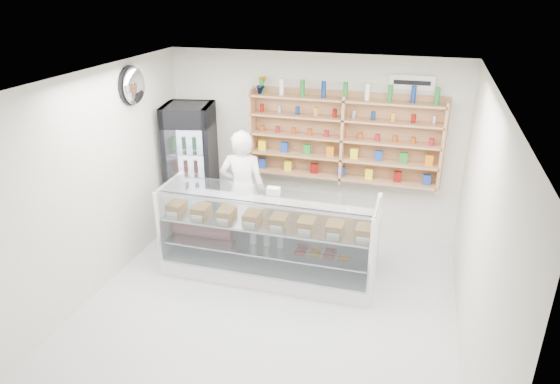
% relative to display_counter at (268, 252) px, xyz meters
% --- Properties ---
extents(room, '(5.00, 5.00, 5.00)m').
position_rel_display_counter_xyz_m(room, '(0.22, -0.94, 1.05)').
color(room, '#B7B8BC').
rests_on(room, ground).
extents(display_counter, '(2.86, 0.85, 1.24)m').
position_rel_display_counter_xyz_m(display_counter, '(0.00, 0.00, 0.00)').
color(display_counter, white).
rests_on(display_counter, floor).
extents(shop_worker, '(0.71, 0.51, 1.83)m').
position_rel_display_counter_xyz_m(shop_worker, '(-0.60, 0.69, 0.57)').
color(shop_worker, white).
rests_on(shop_worker, floor).
extents(drinks_cooler, '(0.85, 0.84, 2.02)m').
position_rel_display_counter_xyz_m(drinks_cooler, '(-1.63, 1.13, 0.67)').
color(drinks_cooler, black).
rests_on(drinks_cooler, floor).
extents(wall_shelving, '(2.84, 0.28, 1.33)m').
position_rel_display_counter_xyz_m(wall_shelving, '(0.72, 1.40, 1.25)').
color(wall_shelving, tan).
rests_on(wall_shelving, back_wall).
extents(potted_plant, '(0.17, 0.14, 0.27)m').
position_rel_display_counter_xyz_m(potted_plant, '(-0.53, 1.40, 1.98)').
color(potted_plant, '#1E6626').
rests_on(potted_plant, wall_shelving).
extents(security_mirror, '(0.15, 0.50, 0.50)m').
position_rel_display_counter_xyz_m(security_mirror, '(-1.95, 0.26, 2.10)').
color(security_mirror, silver).
rests_on(security_mirror, left_wall).
extents(wall_sign, '(0.62, 0.03, 0.20)m').
position_rel_display_counter_xyz_m(wall_sign, '(1.62, 1.53, 2.10)').
color(wall_sign, white).
rests_on(wall_sign, back_wall).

